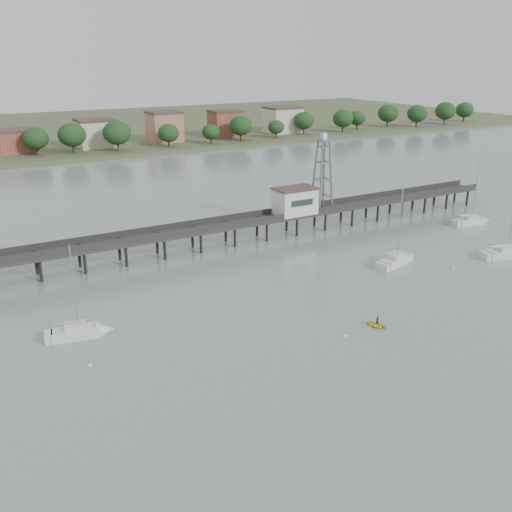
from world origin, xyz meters
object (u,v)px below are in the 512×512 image
at_px(lattice_tower, 322,175).
at_px(sailboat_e, 475,221).
at_px(sailboat_c, 400,259).
at_px(yellow_dinghy, 377,327).
at_px(pier, 179,233).
at_px(sailboat_b, 86,332).

xyz_separation_m(lattice_tower, sailboat_e, (30.37, -13.87, -10.46)).
distance_m(sailboat_c, yellow_dinghy, 26.36).
relative_size(sailboat_c, yellow_dinghy, 5.58).
bearing_deg(pier, sailboat_b, -133.57).
bearing_deg(yellow_dinghy, lattice_tower, 43.66).
bearing_deg(sailboat_b, pier, 56.56).
bearing_deg(yellow_dinghy, sailboat_c, 20.27).
height_order(sailboat_b, yellow_dinghy, sailboat_b).
height_order(pier, yellow_dinghy, pier).
xyz_separation_m(pier, sailboat_e, (61.87, -13.87, -3.16)).
xyz_separation_m(lattice_tower, sailboat_b, (-54.36, -24.03, -10.46)).
bearing_deg(pier, yellow_dinghy, -74.25).
bearing_deg(pier, lattice_tower, 0.00).
bearing_deg(lattice_tower, pier, -180.00).
relative_size(sailboat_c, sailboat_b, 1.16).
xyz_separation_m(pier, sailboat_b, (-22.86, -24.03, -3.15)).
bearing_deg(lattice_tower, sailboat_b, -156.15).
relative_size(lattice_tower, yellow_dinghy, 5.64).
relative_size(sailboat_e, sailboat_b, 1.05).
height_order(sailboat_c, yellow_dinghy, sailboat_c).
distance_m(pier, yellow_dinghy, 42.32).
relative_size(lattice_tower, sailboat_b, 1.18).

